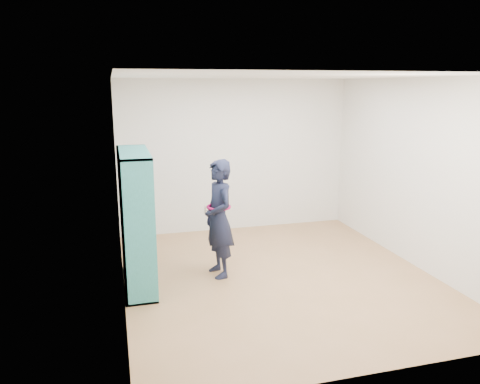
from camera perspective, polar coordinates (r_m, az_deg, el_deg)
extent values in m
plane|color=#9B7346|center=(6.36, 4.69, -10.24)|extent=(4.50, 4.50, 0.00)
plane|color=white|center=(5.85, 5.17, 13.89)|extent=(4.50, 4.50, 0.00)
cube|color=silver|center=(5.61, -14.63, 0.19)|extent=(0.02, 4.50, 2.60)
cube|color=silver|center=(6.91, 20.71, 2.11)|extent=(0.02, 4.50, 2.60)
cube|color=silver|center=(8.08, -0.57, 4.42)|extent=(4.00, 0.02, 2.60)
cube|color=silver|center=(4.00, 16.09, -5.01)|extent=(4.00, 0.02, 2.60)
cube|color=#287C77|center=(5.38, -12.18, -5.10)|extent=(0.38, 0.03, 1.72)
cube|color=#287C77|center=(6.59, -12.83, -1.79)|extent=(0.38, 0.03, 1.72)
cube|color=#287C77|center=(6.27, -12.16, -10.71)|extent=(0.38, 1.29, 0.03)
cube|color=#287C77|center=(5.81, -12.95, 4.74)|extent=(0.38, 1.29, 0.03)
cube|color=#287C77|center=(5.98, -14.21, -3.38)|extent=(0.03, 1.29, 1.72)
cube|color=#287C77|center=(5.79, -12.43, -3.83)|extent=(0.35, 0.03, 1.66)
cube|color=#287C77|center=(6.18, -12.64, -2.76)|extent=(0.35, 0.03, 1.66)
cube|color=#287C77|center=(6.11, -12.35, -7.02)|extent=(0.35, 1.23, 0.03)
cube|color=#287C77|center=(5.99, -12.54, -3.28)|extent=(0.35, 1.23, 0.03)
cube|color=#287C77|center=(5.89, -12.74, 0.61)|extent=(0.35, 1.23, 0.03)
cube|color=beige|center=(5.87, -11.72, -11.79)|extent=(0.24, 0.15, 0.06)
cube|color=black|center=(5.62, -11.81, -7.36)|extent=(0.19, 0.17, 0.24)
cube|color=maroon|center=(5.49, -12.02, -3.05)|extent=(0.19, 0.17, 0.28)
cube|color=silver|center=(5.47, -12.32, 0.32)|extent=(0.24, 0.15, 0.09)
cube|color=navy|center=(6.15, -11.89, -9.59)|extent=(0.19, 0.17, 0.26)
cube|color=brown|center=(6.00, -12.09, -5.65)|extent=(0.19, 0.17, 0.32)
cube|color=#BFB28C|center=(5.96, -12.36, -2.75)|extent=(0.24, 0.15, 0.09)
cube|color=#26594C|center=(5.79, -12.46, 1.98)|extent=(0.19, 0.17, 0.28)
cube|color=beige|center=(6.53, -12.12, -8.25)|extent=(0.19, 0.17, 0.26)
cube|color=black|center=(6.48, -12.38, -5.33)|extent=(0.24, 0.15, 0.09)
cube|color=maroon|center=(6.29, -12.48, -1.12)|extent=(0.19, 0.17, 0.27)
cube|color=silver|center=(6.20, -12.68, 2.85)|extent=(0.19, 0.17, 0.32)
imported|color=black|center=(6.15, -2.60, -3.27)|extent=(0.46, 0.63, 1.57)
torus|color=#9A0B48|center=(6.11, -2.62, -1.83)|extent=(0.37, 0.37, 0.04)
cube|color=silver|center=(6.15, -4.30, -2.27)|extent=(0.02, 0.09, 0.12)
cube|color=black|center=(6.15, -4.30, -2.27)|extent=(0.02, 0.08, 0.12)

